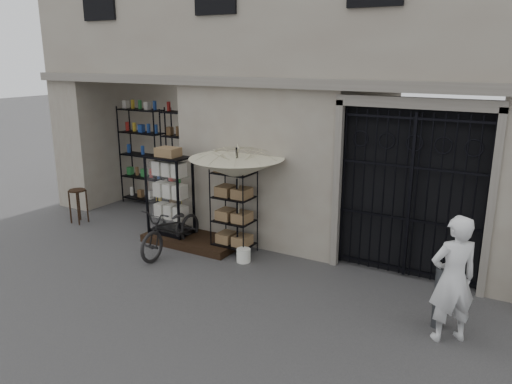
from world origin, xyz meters
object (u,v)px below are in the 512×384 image
Objects in this scene: wire_rack at (234,211)px; wooden_stool at (78,205)px; shopkeeper at (446,339)px; white_bucket at (244,255)px; market_umbrella at (237,163)px; steel_bollard at (439,298)px; display_cabinet at (170,199)px; bicycle at (173,252)px.

wire_rack is 2.15× the size of wooden_stool.
shopkeeper is (4.19, -1.20, -0.83)m from wire_rack.
white_bucket is 0.33× the size of wooden_stool.
market_umbrella is 4.19m from steel_bollard.
shopkeeper is at bearing -6.22° from wooden_stool.
wire_rack reaches higher than white_bucket.
display_cabinet is 6.66× the size of white_bucket.
wire_rack is at bearing 29.48° from bicycle.
white_bucket is at bearing 170.55° from steel_bollard.
white_bucket is (0.28, -0.24, -1.69)m from market_umbrella.
wire_rack reaches higher than steel_bollard.
wire_rack is at bearing 7.19° from display_cabinet.
wire_rack is 1.46m from bicycle.
bicycle reaches higher than white_bucket.
display_cabinet reaches higher than shopkeeper.
white_bucket is at bearing -50.69° from shopkeeper.
shopkeeper is at bearing -25.95° from wire_rack.
bicycle is (0.46, -0.52, -0.88)m from display_cabinet.
bicycle is at bearing -6.17° from wooden_stool.
shopkeeper is at bearing -8.24° from bicycle.
display_cabinet is 1.04× the size of wire_rack.
market_umbrella reaches higher than wire_rack.
white_bucket is 0.29× the size of steel_bollard.
market_umbrella is at bearing -46.16° from wire_rack.
steel_bollard is (4.01, -0.94, -0.38)m from wire_rack.
steel_bollard is (5.04, -0.31, 0.45)m from bicycle.
steel_bollard is at bearing -9.45° from white_bucket.
wooden_stool is (-4.18, -0.20, -1.40)m from market_umbrella.
display_cabinet is at bearing 174.22° from wire_rack.
shopkeeper is (8.23, -0.90, -0.41)m from wooden_stool.
bicycle is (-1.17, -0.53, -1.81)m from market_umbrella.
shopkeeper is at bearing -55.56° from steel_bollard.
market_umbrella is at bearing 139.71° from white_bucket.
steel_bollard reaches higher than shopkeeper.
wooden_stool is (-2.55, -0.20, -0.46)m from display_cabinet.
market_umbrella is (1.62, 0.01, 0.93)m from display_cabinet.
steel_bollard is 0.51× the size of shopkeeper.
steel_bollard reaches higher than bicycle.
market_umbrella reaches higher than steel_bollard.
steel_bollard is at bearing -23.14° from wire_rack.
display_cabinet is 1.00× the size of shopkeeper.
wooden_stool is at bearing 179.51° from white_bucket.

